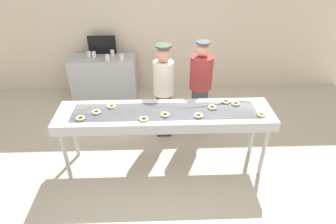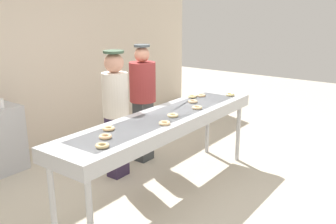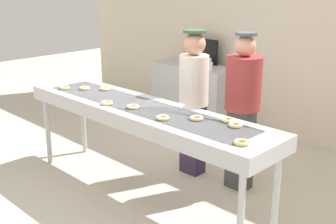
# 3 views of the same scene
# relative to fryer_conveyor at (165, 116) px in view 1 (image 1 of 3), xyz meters

# --- Properties ---
(ground_plane) EXTENTS (16.00, 16.00, 0.00)m
(ground_plane) POSITION_rel_fryer_conveyor_xyz_m (0.00, 0.00, -0.87)
(ground_plane) COLOR beige
(back_wall) EXTENTS (8.00, 0.12, 2.96)m
(back_wall) POSITION_rel_fryer_conveyor_xyz_m (0.00, 2.58, 0.61)
(back_wall) COLOR beige
(back_wall) RESTS_ON ground
(fryer_conveyor) EXTENTS (2.93, 0.66, 0.95)m
(fryer_conveyor) POSITION_rel_fryer_conveyor_xyz_m (0.00, 0.00, 0.00)
(fryer_conveyor) COLOR #B7BABF
(fryer_conveyor) RESTS_ON ground
(plain_donut_0) EXTENTS (0.17, 0.17, 0.03)m
(plain_donut_0) POSITION_rel_fryer_conveyor_xyz_m (0.65, 0.06, 0.09)
(plain_donut_0) COLOR beige
(plain_donut_0) RESTS_ON fryer_conveyor
(plain_donut_1) EXTENTS (0.13, 0.13, 0.03)m
(plain_donut_1) POSITION_rel_fryer_conveyor_xyz_m (-0.92, -0.01, 0.09)
(plain_donut_1) COLOR #F9C990
(plain_donut_1) RESTS_ON fryer_conveyor
(plain_donut_2) EXTENTS (0.15, 0.15, 0.03)m
(plain_donut_2) POSITION_rel_fryer_conveyor_xyz_m (-0.28, -0.20, 0.09)
(plain_donut_2) COLOR #F6CD91
(plain_donut_2) RESTS_ON fryer_conveyor
(plain_donut_3) EXTENTS (0.16, 0.16, 0.03)m
(plain_donut_3) POSITION_rel_fryer_conveyor_xyz_m (-1.10, -0.15, 0.09)
(plain_donut_3) COLOR #E8C987
(plain_donut_3) RESTS_ON fryer_conveyor
(plain_donut_4) EXTENTS (0.15, 0.15, 0.03)m
(plain_donut_4) POSITION_rel_fryer_conveyor_xyz_m (0.44, -0.14, 0.09)
(plain_donut_4) COLOR beige
(plain_donut_4) RESTS_ON fryer_conveyor
(plain_donut_5) EXTENTS (0.13, 0.13, 0.03)m
(plain_donut_5) POSITION_rel_fryer_conveyor_xyz_m (-0.74, 0.14, 0.09)
(plain_donut_5) COLOR #F8C989
(plain_donut_5) RESTS_ON fryer_conveyor
(plain_donut_6) EXTENTS (0.16, 0.16, 0.03)m
(plain_donut_6) POSITION_rel_fryer_conveyor_xyz_m (-0.00, -0.10, 0.09)
(plain_donut_6) COLOR beige
(plain_donut_6) RESTS_ON fryer_conveyor
(plain_donut_7) EXTENTS (0.16, 0.16, 0.03)m
(plain_donut_7) POSITION_rel_fryer_conveyor_xyz_m (0.87, 0.21, 0.09)
(plain_donut_7) COLOR #EBD18B
(plain_donut_7) RESTS_ON fryer_conveyor
(plain_donut_8) EXTENTS (0.12, 0.12, 0.03)m
(plain_donut_8) POSITION_rel_fryer_conveyor_xyz_m (1.27, -0.15, 0.09)
(plain_donut_8) COLOR #EBD386
(plain_donut_8) RESTS_ON fryer_conveyor
(plain_donut_9) EXTENTS (0.17, 0.17, 0.03)m
(plain_donut_9) POSITION_rel_fryer_conveyor_xyz_m (1.00, 0.15, 0.09)
(plain_donut_9) COLOR #F8C891
(plain_donut_9) RESTS_ON fryer_conveyor
(worker_baker) EXTENTS (0.36, 0.36, 1.62)m
(worker_baker) POSITION_rel_fryer_conveyor_xyz_m (0.59, 0.83, 0.06)
(worker_baker) COLOR #3A3E41
(worker_baker) RESTS_ON ground
(worker_assistant) EXTENTS (0.32, 0.32, 1.61)m
(worker_assistant) POSITION_rel_fryer_conveyor_xyz_m (-0.00, 0.76, 0.04)
(worker_assistant) COLOR #332643
(worker_assistant) RESTS_ON ground
(prep_counter) EXTENTS (1.30, 0.51, 0.88)m
(prep_counter) POSITION_rel_fryer_conveyor_xyz_m (-1.20, 2.13, -0.43)
(prep_counter) COLOR #B7BABF
(prep_counter) RESTS_ON ground
(paper_cup_0) EXTENTS (0.08, 0.08, 0.11)m
(paper_cup_0) POSITION_rel_fryer_conveyor_xyz_m (-1.06, 1.99, 0.07)
(paper_cup_0) COLOR white
(paper_cup_0) RESTS_ON prep_counter
(paper_cup_1) EXTENTS (0.08, 0.08, 0.11)m
(paper_cup_1) POSITION_rel_fryer_conveyor_xyz_m (-1.44, 2.16, 0.07)
(paper_cup_1) COLOR white
(paper_cup_1) RESTS_ON prep_counter
(paper_cup_2) EXTENTS (0.08, 0.08, 0.11)m
(paper_cup_2) POSITION_rel_fryer_conveyor_xyz_m (-0.78, 2.00, 0.07)
(paper_cup_2) COLOR white
(paper_cup_2) RESTS_ON prep_counter
(paper_cup_3) EXTENTS (0.08, 0.08, 0.11)m
(paper_cup_3) POSITION_rel_fryer_conveyor_xyz_m (-1.34, 2.15, 0.07)
(paper_cup_3) COLOR white
(paper_cup_3) RESTS_ON prep_counter
(paper_cup_4) EXTENTS (0.08, 0.08, 0.11)m
(paper_cup_4) POSITION_rel_fryer_conveyor_xyz_m (-0.99, 2.23, 0.07)
(paper_cup_4) COLOR white
(paper_cup_4) RESTS_ON prep_counter
(menu_display) EXTENTS (0.55, 0.04, 0.37)m
(menu_display) POSITION_rel_fryer_conveyor_xyz_m (-1.20, 2.33, 0.19)
(menu_display) COLOR black
(menu_display) RESTS_ON prep_counter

